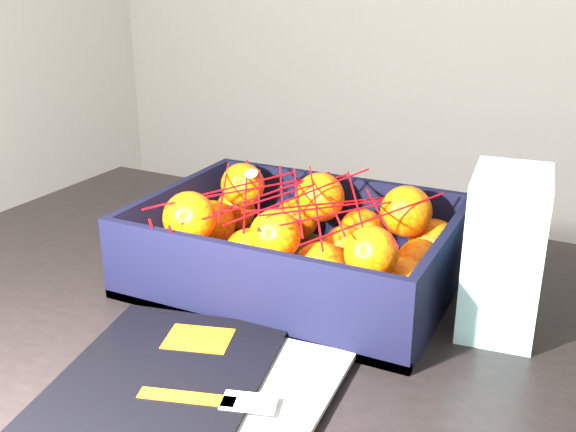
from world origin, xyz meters
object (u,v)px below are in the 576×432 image
at_px(magazine_stack, 190,395).
at_px(produce_crate, 297,260).
at_px(retail_carton, 504,252).
at_px(table, 271,365).

relative_size(magazine_stack, produce_crate, 0.74).
bearing_deg(magazine_stack, retail_carton, 50.20).
bearing_deg(table, produce_crate, 84.57).
xyz_separation_m(magazine_stack, produce_crate, (-0.02, 0.30, 0.03)).
relative_size(produce_crate, retail_carton, 2.14).
height_order(magazine_stack, produce_crate, produce_crate).
bearing_deg(produce_crate, magazine_stack, -85.86).
xyz_separation_m(magazine_stack, retail_carton, (0.25, 0.30, 0.09)).
distance_m(produce_crate, retail_carton, 0.28).
bearing_deg(retail_carton, produce_crate, 174.40).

